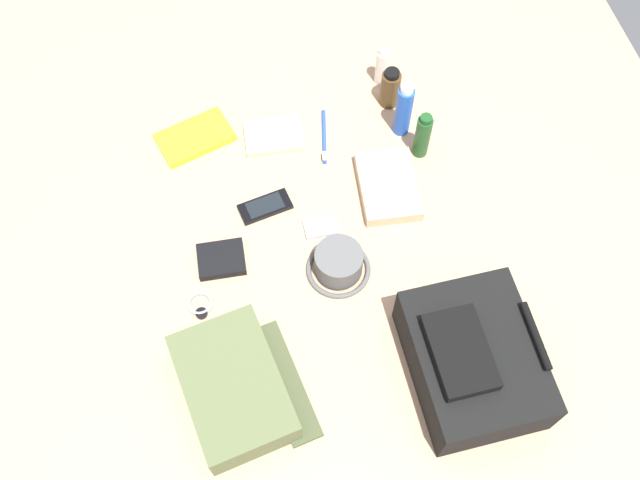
% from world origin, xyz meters
% --- Properties ---
extents(ground_plane, '(2.64, 2.02, 0.02)m').
position_xyz_m(ground_plane, '(0.00, 0.00, -0.01)').
color(ground_plane, tan).
rests_on(ground_plane, ground).
extents(backpack, '(0.33, 0.26, 0.16)m').
position_xyz_m(backpack, '(0.37, 0.25, 0.07)').
color(backpack, black).
rests_on(backpack, ground_plane).
extents(toiletry_pouch, '(0.32, 0.29, 0.09)m').
position_xyz_m(toiletry_pouch, '(0.31, -0.25, 0.04)').
color(toiletry_pouch, '#56603D').
rests_on(toiletry_pouch, ground_plane).
extents(bucket_hat, '(0.15, 0.15, 0.08)m').
position_xyz_m(bucket_hat, '(0.07, 0.03, 0.03)').
color(bucket_hat, '#565656').
rests_on(bucket_hat, ground_plane).
extents(toothpaste_tube, '(0.03, 0.03, 0.12)m').
position_xyz_m(toothpaste_tube, '(-0.47, 0.28, 0.06)').
color(toothpaste_tube, white).
rests_on(toothpaste_tube, ground_plane).
extents(cologne_bottle, '(0.05, 0.05, 0.12)m').
position_xyz_m(cologne_bottle, '(-0.39, 0.28, 0.06)').
color(cologne_bottle, '#473319').
rests_on(cologne_bottle, ground_plane).
extents(deodorant_spray, '(0.04, 0.04, 0.17)m').
position_xyz_m(deodorant_spray, '(-0.30, 0.29, 0.08)').
color(deodorant_spray, blue).
rests_on(deodorant_spray, ground_plane).
extents(shampoo_bottle, '(0.04, 0.04, 0.14)m').
position_xyz_m(shampoo_bottle, '(-0.22, 0.31, 0.07)').
color(shampoo_bottle, '#19471E').
rests_on(shampoo_bottle, ground_plane).
extents(paperback_novel, '(0.16, 0.21, 0.02)m').
position_xyz_m(paperback_novel, '(-0.39, -0.25, 0.01)').
color(paperback_novel, yellow).
rests_on(paperback_novel, ground_plane).
extents(cell_phone, '(0.08, 0.14, 0.01)m').
position_xyz_m(cell_phone, '(-0.14, -0.11, 0.01)').
color(cell_phone, black).
rests_on(cell_phone, ground_plane).
extents(media_player, '(0.05, 0.08, 0.01)m').
position_xyz_m(media_player, '(-0.05, 0.02, 0.01)').
color(media_player, '#B7B7BC').
rests_on(media_player, ground_plane).
extents(wristwatch, '(0.07, 0.06, 0.01)m').
position_xyz_m(wristwatch, '(0.09, -0.30, 0.01)').
color(wristwatch, '#99999E').
rests_on(wristwatch, ground_plane).
extents(toothbrush, '(0.17, 0.04, 0.02)m').
position_xyz_m(toothbrush, '(-0.31, 0.08, 0.01)').
color(toothbrush, blue).
rests_on(toothbrush, ground_plane).
extents(wallet, '(0.10, 0.11, 0.02)m').
position_xyz_m(wallet, '(-0.02, -0.24, 0.01)').
color(wallet, black).
rests_on(wallet, ground_plane).
extents(notepad, '(0.12, 0.16, 0.02)m').
position_xyz_m(notepad, '(-0.34, -0.05, 0.01)').
color(notepad, beige).
rests_on(notepad, ground_plane).
extents(folded_towel, '(0.21, 0.16, 0.04)m').
position_xyz_m(folded_towel, '(-0.12, 0.20, 0.02)').
color(folded_towel, '#C6B289').
rests_on(folded_towel, ground_plane).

